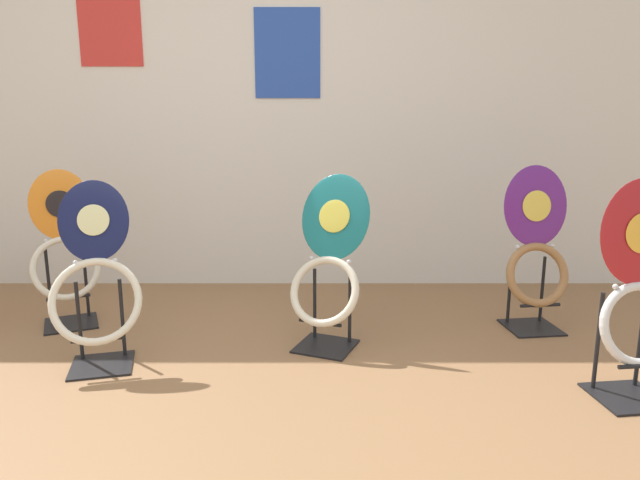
# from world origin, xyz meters

# --- Properties ---
(ground_plane) EXTENTS (14.00, 14.00, 0.00)m
(ground_plane) POSITION_xyz_m (0.00, 0.00, 0.00)
(ground_plane) COLOR #8E6642
(wall_back) EXTENTS (8.00, 0.07, 2.60)m
(wall_back) POSITION_xyz_m (-0.00, 2.21, 1.30)
(wall_back) COLOR silver
(wall_back) RESTS_ON ground_plane
(toilet_seat_display_orange_sun) EXTENTS (0.42, 0.39, 0.88)m
(toilet_seat_display_orange_sun) POSITION_xyz_m (-0.96, 1.38, 0.44)
(toilet_seat_display_orange_sun) COLOR black
(toilet_seat_display_orange_sun) RESTS_ON ground_plane
(toilet_seat_display_navy_moon) EXTENTS (0.46, 0.42, 0.87)m
(toilet_seat_display_navy_moon) POSITION_xyz_m (-0.57, 0.83, 0.40)
(toilet_seat_display_navy_moon) COLOR black
(toilet_seat_display_navy_moon) RESTS_ON ground_plane
(toilet_seat_display_teal_sax) EXTENTS (0.47, 0.46, 0.88)m
(toilet_seat_display_teal_sax) POSITION_xyz_m (0.52, 1.07, 0.42)
(toilet_seat_display_teal_sax) COLOR black
(toilet_seat_display_teal_sax) RESTS_ON ground_plane
(toilet_seat_display_purple_note) EXTENTS (0.38, 0.31, 0.90)m
(toilet_seat_display_purple_note) POSITION_xyz_m (1.65, 1.31, 0.41)
(toilet_seat_display_purple_note) COLOR black
(toilet_seat_display_purple_note) RESTS_ON ground_plane
(toilet_seat_display_crimson_swirl) EXTENTS (0.37, 0.31, 0.92)m
(toilet_seat_display_crimson_swirl) POSITION_xyz_m (1.76, 0.49, 0.46)
(toilet_seat_display_crimson_swirl) COLOR black
(toilet_seat_display_crimson_swirl) RESTS_ON ground_plane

